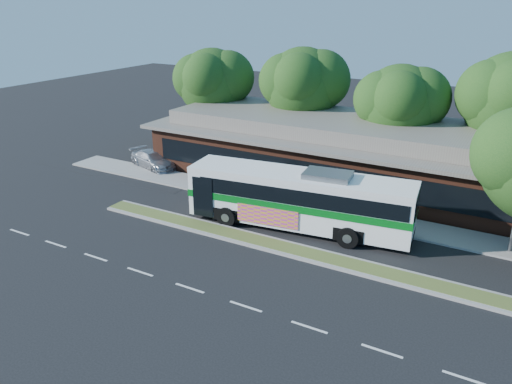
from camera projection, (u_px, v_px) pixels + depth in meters
ground at (295, 258)px, 25.73m from camera, size 120.00×120.00×0.00m
median_strip at (300, 252)px, 26.19m from camera, size 26.00×1.10×0.15m
sidewalk at (339, 213)px, 30.91m from camera, size 44.00×2.60×0.12m
parking_lot at (152, 157)px, 42.05m from camera, size 14.00×12.00×0.01m
plaza_building at (373, 154)px, 35.51m from camera, size 33.20×11.20×4.45m
tree_bg_a at (217, 81)px, 42.53m from camera, size 6.47×5.80×8.63m
tree_bg_b at (308, 84)px, 39.60m from camera, size 6.69×6.00×9.00m
tree_bg_c at (406, 102)px, 35.35m from camera, size 6.24×5.60×8.26m
transit_bus at (300, 196)px, 28.33m from camera, size 13.14×4.34×3.62m
sedan at (153, 160)px, 39.08m from camera, size 4.88×3.09×1.32m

